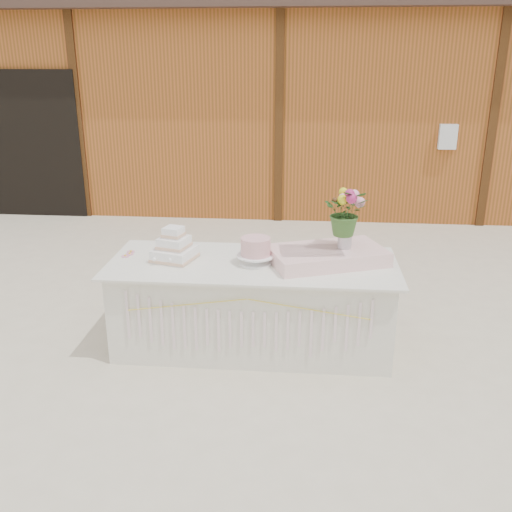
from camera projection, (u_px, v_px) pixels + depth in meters
The scene contains 9 objects.
ground at pixel (253, 345), 4.99m from camera, with size 80.00×80.00×0.00m, color beige.
barn at pixel (285, 98), 10.06m from camera, with size 12.60×4.60×3.30m.
cake_table at pixel (253, 305), 4.86m from camera, with size 2.40×1.00×0.77m.
wedding_cake at pixel (174, 249), 4.76m from camera, with size 0.39×0.39×0.29m.
pink_cake_stand at pixel (256, 249), 4.66m from camera, with size 0.31×0.31×0.23m.
satin_runner at pixel (327, 256), 4.72m from camera, with size 0.93×0.54×0.12m, color #FFCECD.
flower_vase at pixel (345, 239), 4.70m from camera, with size 0.12×0.12×0.16m, color #B3B3B8.
bouquet at pixel (347, 206), 4.61m from camera, with size 0.36×0.31×0.40m, color #335B24.
loose_flowers at pixel (134, 252), 4.97m from camera, with size 0.13×0.33×0.02m, color pink, non-canonical shape.
Camera 1 is at (0.43, -4.43, 2.40)m, focal length 40.00 mm.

